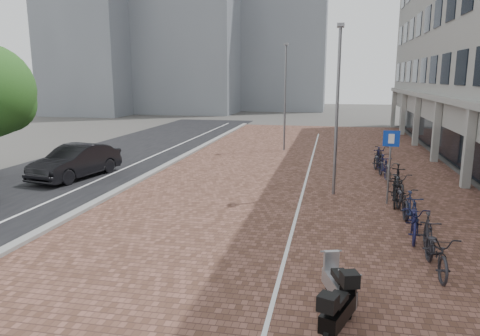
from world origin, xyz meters
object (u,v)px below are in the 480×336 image
car_dark (76,162)px  scooter_mid (339,307)px  scooter_front (338,283)px  parking_sign (390,155)px

car_dark → scooter_mid: 15.75m
car_dark → scooter_front: size_ratio=3.18×
car_dark → parking_sign: parking_sign is taller
scooter_mid → parking_sign: (1.82, 8.85, 1.35)m
car_dark → scooter_front: 15.12m
car_dark → scooter_mid: size_ratio=3.20×
scooter_front → parking_sign: size_ratio=0.54×
car_dark → parking_sign: (13.54, -1.67, 1.09)m
scooter_mid → parking_sign: bearing=98.4°
scooter_front → scooter_mid: 0.98m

